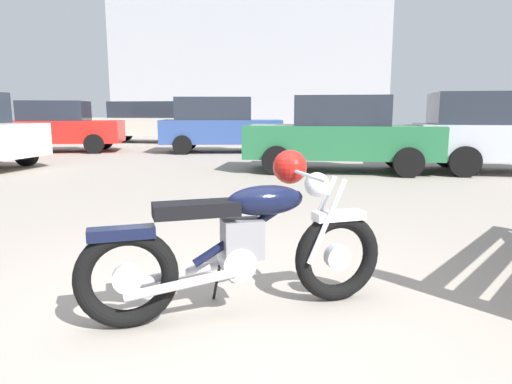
# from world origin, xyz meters

# --- Properties ---
(ground_plane) EXTENTS (80.00, 80.00, 0.00)m
(ground_plane) POSITION_xyz_m (0.00, 0.00, 0.00)
(ground_plane) COLOR gray
(vintage_motorcycle) EXTENTS (1.98, 0.99, 1.07)m
(vintage_motorcycle) POSITION_xyz_m (0.17, 0.12, 0.49)
(vintage_motorcycle) COLOR black
(vintage_motorcycle) RESTS_ON ground_plane
(red_hatchback_near) EXTENTS (4.46, 2.53, 1.67)m
(red_hatchback_near) POSITION_xyz_m (-7.14, 12.18, 0.84)
(red_hatchback_near) COLOR black
(red_hatchback_near) RESTS_ON ground_plane
(silver_sedan_mid) EXTENTS (4.04, 2.11, 1.78)m
(silver_sedan_mid) POSITION_xyz_m (-1.74, 12.38, 0.92)
(silver_sedan_mid) COLOR black
(silver_sedan_mid) RESTS_ON ground_plane
(blue_hatchback_right) EXTENTS (4.90, 2.45, 1.74)m
(blue_hatchback_right) POSITION_xyz_m (-5.40, 17.00, 0.94)
(blue_hatchback_right) COLOR black
(blue_hatchback_right) RESTS_ON ground_plane
(dark_sedan_left) EXTENTS (4.33, 2.19, 1.67)m
(dark_sedan_left) POSITION_xyz_m (1.67, 7.69, 0.84)
(dark_sedan_left) COLOR black
(dark_sedan_left) RESTS_ON ground_plane
(industrial_building) EXTENTS (18.82, 12.56, 22.51)m
(industrial_building) POSITION_xyz_m (-1.74, 32.31, 5.46)
(industrial_building) COLOR #9EA0A8
(industrial_building) RESTS_ON ground_plane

